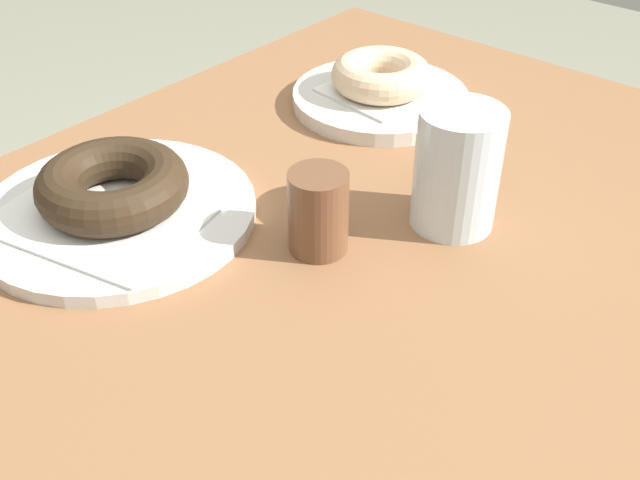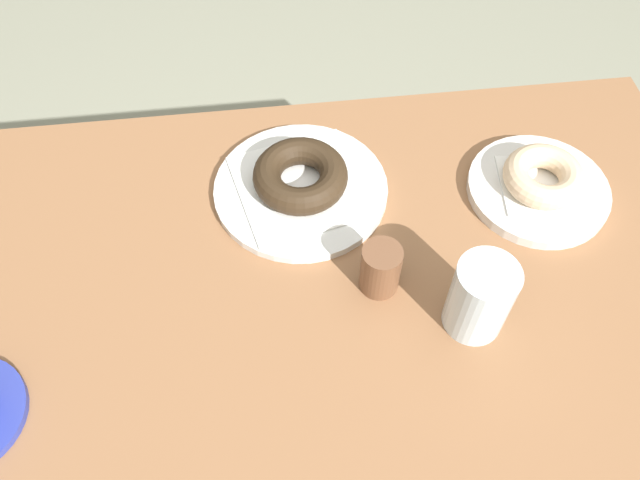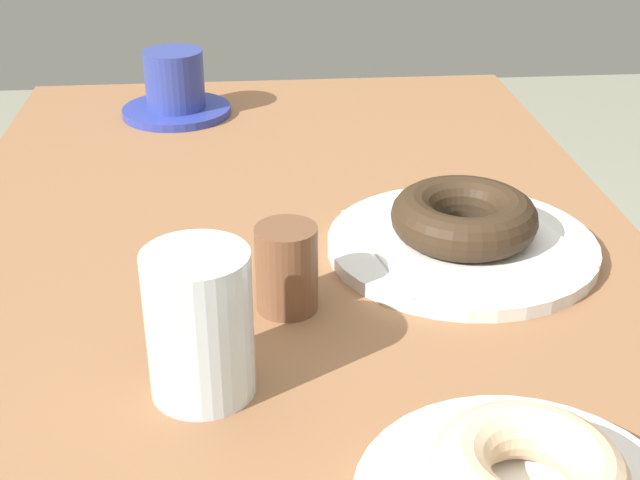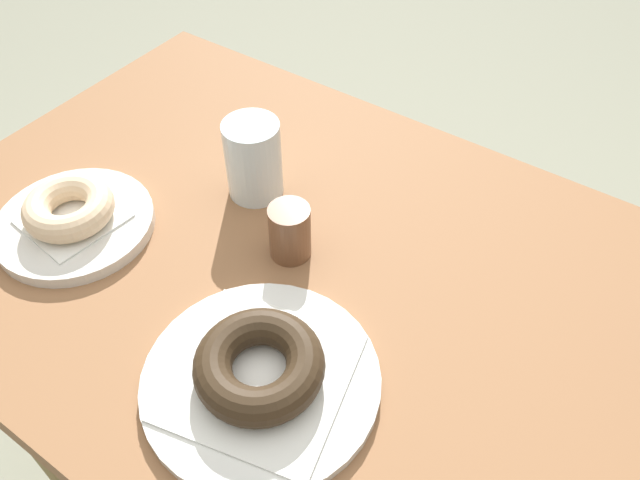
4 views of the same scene
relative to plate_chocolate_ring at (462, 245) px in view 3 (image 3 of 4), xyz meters
The scene contains 8 objects.
table 0.19m from the plate_chocolate_ring, 87.16° to the right, with size 1.08×0.65×0.76m.
plate_chocolate_ring is the anchor object (origin of this frame).
napkin_chocolate_ring 0.01m from the plate_chocolate_ring, ahead, with size 0.17×0.17×0.00m, color white.
donut_chocolate_ring 0.03m from the plate_chocolate_ring, ahead, with size 0.13×0.13×0.04m, color #322315.
donut_sugar_ring 0.33m from the plate_chocolate_ring, ahead, with size 0.11×0.11×0.03m, color beige.
water_glass 0.29m from the plate_chocolate_ring, 50.52° to the right, with size 0.07×0.07×0.10m, color silver.
coffee_cup 0.48m from the plate_chocolate_ring, 145.50° to the right, with size 0.14×0.14×0.08m.
sugar_jar 0.18m from the plate_chocolate_ring, 63.13° to the right, with size 0.05×0.05×0.07m, color brown.
Camera 3 is at (0.67, -0.04, 1.12)m, focal length 49.32 mm.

